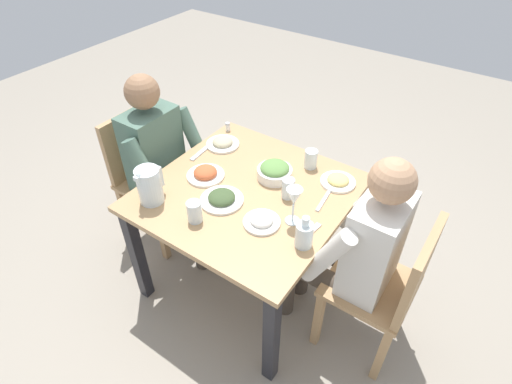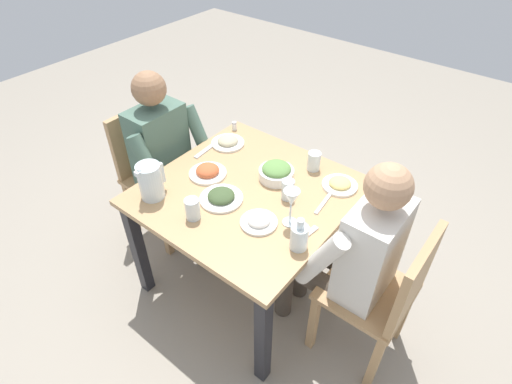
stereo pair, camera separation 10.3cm
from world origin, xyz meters
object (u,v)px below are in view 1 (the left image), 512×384
(dining_table, at_px, (248,205))
(wine_glass, at_px, (294,199))
(plate_yoghurt, at_px, (262,221))
(water_glass_by_pitcher, at_px, (311,159))
(chair_far, at_px, (146,171))
(water_pitcher, at_px, (150,185))
(diner_near, at_px, (353,246))
(salt_shaker, at_px, (228,127))
(salad_bowl, at_px, (275,171))
(plate_rice_curry, at_px, (205,173))
(water_glass_far_left, at_px, (194,212))
(water_glass_near_right, at_px, (288,188))
(plate_beans, at_px, (223,143))
(chair_near, at_px, (389,286))
(oil_carafe, at_px, (304,236))
(plate_fries, at_px, (338,181))
(diner_far, at_px, (166,163))
(plate_dolmas, at_px, (222,198))

(dining_table, relative_size, wine_glass, 5.06)
(plate_yoghurt, bearing_deg, water_glass_by_pitcher, 3.02)
(chair_far, xyz_separation_m, water_pitcher, (-0.34, -0.45, 0.31))
(diner_near, bearing_deg, salt_shaker, 69.40)
(salad_bowl, relative_size, plate_rice_curry, 0.93)
(diner_near, distance_m, water_glass_far_left, 0.76)
(water_glass_near_right, xyz_separation_m, salt_shaker, (0.33, 0.63, -0.03))
(plate_beans, bearing_deg, water_pitcher, -178.32)
(water_glass_near_right, relative_size, water_glass_by_pitcher, 1.02)
(diner_near, relative_size, water_glass_far_left, 10.69)
(water_pitcher, xyz_separation_m, plate_beans, (0.59, 0.02, -0.08))
(salad_bowl, distance_m, plate_rice_curry, 0.37)
(water_glass_near_right, bearing_deg, water_glass_far_left, 145.52)
(chair_near, height_order, oil_carafe, oil_carafe)
(dining_table, relative_size, diner_near, 0.85)
(plate_yoghurt, relative_size, water_glass_by_pitcher, 1.68)
(plate_beans, height_order, oil_carafe, oil_carafe)
(plate_fries, height_order, plate_yoghurt, plate_yoghurt)
(diner_near, relative_size, plate_rice_curry, 5.76)
(oil_carafe, height_order, salt_shaker, oil_carafe)
(dining_table, height_order, diner_far, diner_far)
(diner_far, distance_m, salt_shaker, 0.44)
(chair_near, bearing_deg, chair_far, 90.56)
(water_pitcher, relative_size, water_glass_near_right, 1.76)
(water_glass_far_left, bearing_deg, water_pitcher, 92.87)
(plate_beans, xyz_separation_m, water_glass_near_right, (-0.18, -0.56, 0.04))
(plate_yoghurt, bearing_deg, chair_near, -73.62)
(wine_glass, bearing_deg, oil_carafe, -131.02)
(water_glass_by_pitcher, distance_m, salt_shaker, 0.61)
(plate_yoghurt, distance_m, water_glass_far_left, 0.32)
(chair_near, xyz_separation_m, oil_carafe, (-0.18, 0.38, 0.28))
(diner_near, xyz_separation_m, water_glass_by_pitcher, (0.34, 0.43, 0.13))
(dining_table, relative_size, salt_shaker, 18.35)
(water_glass_far_left, distance_m, wine_glass, 0.47)
(dining_table, height_order, oil_carafe, oil_carafe)
(salad_bowl, height_order, salt_shaker, salad_bowl)
(plate_beans, bearing_deg, plate_dolmas, -142.44)
(plate_fries, distance_m, plate_dolmas, 0.62)
(wine_glass, relative_size, salt_shaker, 3.63)
(diner_far, bearing_deg, plate_rice_curry, -95.89)
(plate_rice_curry, relative_size, water_glass_near_right, 1.87)
(water_pitcher, relative_size, oil_carafe, 1.16)
(diner_near, relative_size, wine_glass, 5.94)
(wine_glass, bearing_deg, water_glass_by_pitcher, 17.96)
(wine_glass, bearing_deg, salt_shaker, 57.69)
(chair_far, distance_m, salad_bowl, 0.91)
(salad_bowl, height_order, plate_rice_curry, salad_bowl)
(diner_near, height_order, water_glass_near_right, diner_near)
(diner_far, height_order, plate_yoghurt, diner_far)
(water_glass_by_pitcher, bearing_deg, wine_glass, -162.04)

